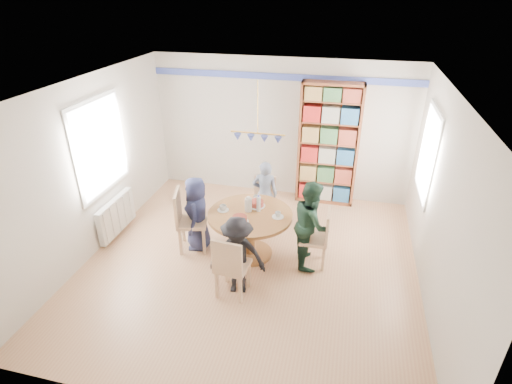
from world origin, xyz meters
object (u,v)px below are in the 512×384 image
(bookshelf, at_px, (328,146))
(person_near, at_px, (238,256))
(person_far, at_px, (265,194))
(radiator, at_px, (117,216))
(dining_table, at_px, (250,224))
(chair_near, at_px, (230,265))
(chair_far, at_px, (264,199))
(person_right, at_px, (311,224))
(person_left, at_px, (197,214))
(chair_right, at_px, (319,235))
(chair_left, at_px, (186,218))

(bookshelf, bearing_deg, person_near, -107.71)
(person_far, bearing_deg, radiator, 14.37)
(dining_table, distance_m, chair_near, 1.00)
(chair_far, xyz_separation_m, person_right, (0.93, -0.97, 0.21))
(dining_table, xyz_separation_m, bookshelf, (0.99, 2.10, 0.59))
(person_left, bearing_deg, chair_right, 78.57)
(chair_right, height_order, chair_near, chair_near)
(chair_left, bearing_deg, chair_right, 2.02)
(chair_left, xyz_separation_m, chair_near, (1.01, -0.93, -0.04))
(chair_near, xyz_separation_m, person_right, (0.95, 1.02, 0.16))
(chair_left, height_order, chair_right, chair_left)
(chair_far, bearing_deg, chair_near, -90.65)
(dining_table, bearing_deg, person_right, 1.65)
(dining_table, relative_size, person_near, 1.11)
(chair_right, relative_size, person_far, 0.77)
(person_right, bearing_deg, chair_right, -107.01)
(person_right, distance_m, person_near, 1.26)
(chair_far, bearing_deg, person_near, -88.82)
(person_far, bearing_deg, chair_near, 82.65)
(chair_left, distance_m, person_near, 1.33)
(radiator, bearing_deg, chair_far, 21.79)
(dining_table, bearing_deg, chair_left, -176.52)
(person_far, bearing_deg, bookshelf, -135.90)
(chair_left, relative_size, person_left, 0.84)
(person_left, xyz_separation_m, bookshelf, (1.86, 2.07, 0.53))
(dining_table, relative_size, bookshelf, 0.56)
(radiator, height_order, dining_table, dining_table)
(radiator, distance_m, chair_far, 2.55)
(chair_near, bearing_deg, person_near, 66.41)
(person_right, distance_m, bookshelf, 2.12)
(chair_right, xyz_separation_m, chair_far, (-1.06, 0.99, -0.03))
(chair_far, bearing_deg, dining_table, -90.25)
(chair_near, distance_m, person_far, 1.94)
(dining_table, height_order, person_left, person_left)
(person_far, bearing_deg, person_right, 128.61)
(chair_right, bearing_deg, chair_left, -177.98)
(person_left, distance_m, bookshelf, 2.83)
(dining_table, height_order, bookshelf, bookshelf)
(radiator, height_order, person_near, person_near)
(chair_left, relative_size, chair_near, 1.08)
(person_right, bearing_deg, chair_near, 126.52)
(chair_left, distance_m, bookshelf, 3.00)
(person_right, bearing_deg, person_left, 79.53)
(dining_table, relative_size, chair_far, 1.49)
(person_right, relative_size, person_near, 1.17)
(radiator, distance_m, chair_right, 3.43)
(radiator, height_order, person_far, person_far)
(chair_far, height_order, chair_near, chair_near)
(chair_right, relative_size, bookshelf, 0.40)
(chair_far, bearing_deg, chair_left, -134.10)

